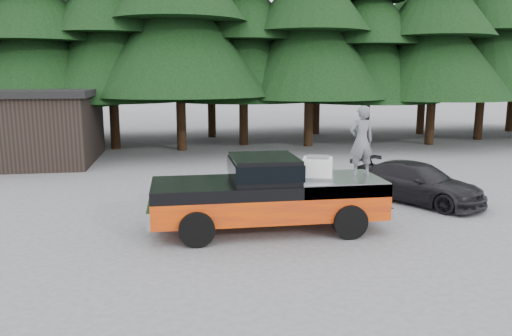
{
  "coord_description": "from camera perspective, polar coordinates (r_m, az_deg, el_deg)",
  "views": [
    {
      "loc": [
        -1.29,
        -11.88,
        3.93
      ],
      "look_at": [
        0.62,
        0.0,
        1.67
      ],
      "focal_mm": 35.0,
      "sensor_mm": 36.0,
      "label": 1
    }
  ],
  "objects": [
    {
      "name": "treeline",
      "position": [
        29.37,
        -6.04,
        18.0
      ],
      "size": [
        60.15,
        16.05,
        17.5
      ],
      "color": "black",
      "rests_on": "ground"
    },
    {
      "name": "parked_car",
      "position": [
        16.37,
        17.95,
        -1.6
      ],
      "size": [
        3.71,
        4.46,
        1.22
      ],
      "primitive_type": "imported",
      "rotation": [
        0.0,
        0.0,
        0.57
      ],
      "color": "black",
      "rests_on": "ground"
    },
    {
      "name": "ground",
      "position": [
        12.58,
        -2.83,
        -7.6
      ],
      "size": [
        120.0,
        120.0,
        0.0
      ],
      "primitive_type": "plane",
      "color": "#505053",
      "rests_on": "ground"
    },
    {
      "name": "man_on_bed",
      "position": [
        13.15,
        11.94,
        3.03
      ],
      "size": [
        0.7,
        0.5,
        1.83
      ],
      "primitive_type": "imported",
      "rotation": [
        0.0,
        0.0,
        3.23
      ],
      "color": "#53565B",
      "rests_on": "pickup_truck"
    },
    {
      "name": "air_compressor",
      "position": [
        12.76,
        7.05,
        -0.07
      ],
      "size": [
        0.89,
        0.81,
        0.5
      ],
      "primitive_type": "cube",
      "rotation": [
        0.0,
        0.0,
        -0.32
      ],
      "color": "silver",
      "rests_on": "pickup_truck"
    },
    {
      "name": "utility_building",
      "position": [
        25.19,
        -27.02,
        4.32
      ],
      "size": [
        8.4,
        6.4,
        3.3
      ],
      "color": "black",
      "rests_on": "ground"
    },
    {
      "name": "truck_cab",
      "position": [
        12.52,
        0.91,
        0.01
      ],
      "size": [
        1.66,
        1.9,
        0.59
      ],
      "primitive_type": "cube",
      "color": "black",
      "rests_on": "pickup_truck"
    },
    {
      "name": "pickup_truck",
      "position": [
        12.75,
        1.34,
        -4.22
      ],
      "size": [
        6.0,
        2.04,
        1.33
      ],
      "primitive_type": null,
      "color": "#E84700",
      "rests_on": "ground"
    }
  ]
}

